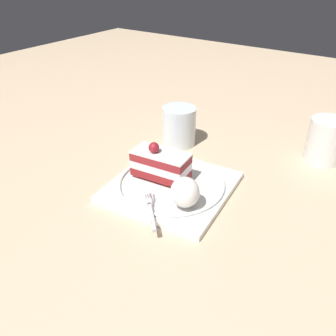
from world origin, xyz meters
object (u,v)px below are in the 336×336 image
(whipped_cream_dollop, at_px, (185,192))
(drink_glass_near, at_px, (179,128))
(drink_glass_far, at_px, (326,143))
(cake_slice, at_px, (161,164))
(fork, at_px, (150,208))
(dessert_plate, at_px, (168,186))

(whipped_cream_dollop, relative_size, drink_glass_near, 0.60)
(whipped_cream_dollop, xyz_separation_m, drink_glass_near, (0.15, -0.21, -0.01))
(whipped_cream_dollop, xyz_separation_m, drink_glass_far, (-0.15, -0.33, -0.00))
(cake_slice, relative_size, fork, 1.34)
(whipped_cream_dollop, relative_size, fork, 0.62)
(cake_slice, bearing_deg, whipped_cream_dollop, 148.98)
(dessert_plate, xyz_separation_m, drink_glass_far, (-0.21, -0.29, 0.03))
(fork, bearing_deg, dessert_plate, -74.78)
(whipped_cream_dollop, height_order, drink_glass_near, drink_glass_near)
(dessert_plate, height_order, drink_glass_near, drink_glass_near)
(cake_slice, height_order, fork, cake_slice)
(cake_slice, relative_size, drink_glass_near, 1.28)
(dessert_plate, bearing_deg, drink_glass_far, -126.15)
(dessert_plate, height_order, whipped_cream_dollop, whipped_cream_dollop)
(dessert_plate, relative_size, cake_slice, 2.07)
(whipped_cream_dollop, height_order, drink_glass_far, drink_glass_far)
(drink_glass_near, bearing_deg, cake_slice, 111.88)
(dessert_plate, relative_size, drink_glass_far, 2.53)
(dessert_plate, distance_m, fork, 0.09)
(dessert_plate, distance_m, whipped_cream_dollop, 0.08)
(dessert_plate, distance_m, drink_glass_near, 0.20)
(fork, bearing_deg, drink_glass_near, -66.49)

